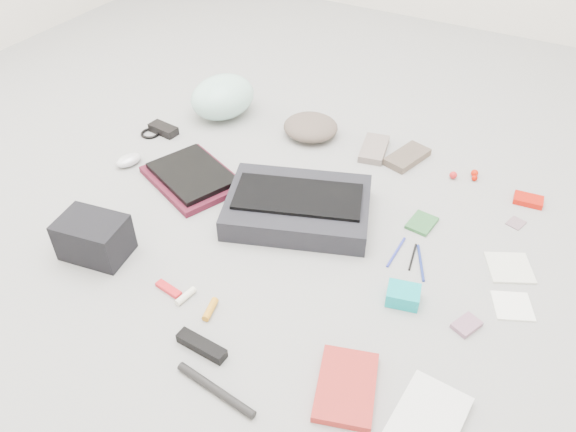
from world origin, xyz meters
The scene contains 33 objects.
ground_plane centered at (0.00, 0.00, 0.00)m, with size 4.00×4.00×0.00m, color gray.
messenger_bag centered at (0.00, 0.07, 0.04)m, with size 0.47×0.34×0.08m, color black.
bag_flap centered at (0.00, 0.07, 0.08)m, with size 0.42×0.19×0.01m, color black.
laptop_sleeve centered at (-0.43, 0.06, 0.01)m, with size 0.34×0.26×0.02m, color #531323.
laptop centered at (-0.43, 0.06, 0.03)m, with size 0.30×0.22×0.02m, color black.
bike_helmet centered at (-0.60, 0.51, 0.09)m, with size 0.23×0.29×0.17m, color #B5F2E0.
beanie centered at (-0.20, 0.55, 0.04)m, with size 0.22×0.21×0.08m, color brown.
mitten_left centered at (0.08, 0.56, 0.01)m, with size 0.09×0.19×0.03m, color gray.
mitten_right centered at (0.21, 0.57, 0.01)m, with size 0.09×0.19×0.03m, color brown.
power_brick centered at (-0.74, 0.27, 0.02)m, with size 0.12×0.06×0.03m, color black.
cable_coil centered at (-0.78, 0.23, 0.01)m, with size 0.08×0.08×0.01m, color black.
mouse centered at (-0.71, 0.03, 0.02)m, with size 0.06×0.10×0.04m, color silver.
camera_bag centered at (-0.47, -0.40, 0.07)m, with size 0.20×0.14×0.13m, color black.
multitool centered at (-0.17, -0.42, 0.01)m, with size 0.09×0.02×0.01m, color red.
toiletry_tube_white centered at (-0.11, -0.42, 0.01)m, with size 0.02×0.02×0.07m, color white.
toiletry_tube_orange centered at (-0.02, -0.42, 0.01)m, with size 0.02×0.02×0.08m, color orange.
u_lock centered at (0.04, -0.54, 0.01)m, with size 0.15×0.04×0.03m, color black.
bike_pump centered at (0.14, -0.63, 0.01)m, with size 0.02×0.02×0.24m, color black.
book_red centered at (0.42, -0.47, 0.01)m, with size 0.14×0.21×0.02m, color red.
book_white centered at (0.63, -0.46, 0.01)m, with size 0.15×0.23×0.02m, color silver.
notepad centered at (0.39, 0.23, 0.01)m, with size 0.08×0.10×0.01m, color #2B5F31.
pen_blue centered at (0.36, 0.06, 0.00)m, with size 0.01×0.01×0.15m, color #2730A1.
pen_black centered at (0.41, 0.06, 0.00)m, with size 0.01×0.01×0.12m, color black.
pen_navy centered at (0.44, 0.05, 0.00)m, with size 0.01×0.01×0.16m, color navy.
accordion_wallet centered at (0.45, -0.12, 0.02)m, with size 0.09×0.07×0.05m, color #0BABB0.
card_deck centered at (0.63, -0.13, 0.01)m, with size 0.05×0.08×0.01m, color gray.
napkin_top centered at (0.69, 0.16, 0.00)m, with size 0.13×0.13×0.01m, color silver.
napkin_bottom centered at (0.73, 0.01, 0.00)m, with size 0.11×0.11×0.01m, color white.
lollipop_a centered at (0.40, 0.54, 0.01)m, with size 0.03×0.03×0.03m, color red.
lollipop_b centered at (0.47, 0.59, 0.01)m, with size 0.03×0.03×0.03m, color red.
lollipop_c centered at (0.48, 0.56, 0.01)m, with size 0.02×0.02×0.02m, color #BC0F00.
altoids_tin centered at (0.67, 0.52, 0.01)m, with size 0.10×0.06×0.02m, color red.
stamp_sheet centered at (0.66, 0.39, 0.00)m, with size 0.05×0.06×0.00m, color gray.
Camera 1 is at (0.68, -1.23, 1.24)m, focal length 35.00 mm.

